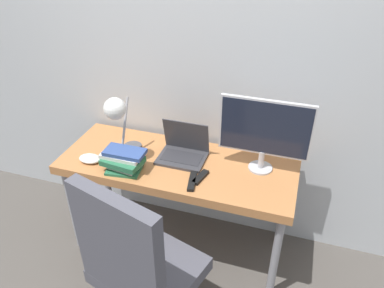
# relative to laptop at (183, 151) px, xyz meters

# --- Properties ---
(ground_plane) EXTENTS (12.00, 12.00, 0.00)m
(ground_plane) POSITION_rel_laptop_xyz_m (-0.02, -0.36, -0.80)
(ground_plane) COLOR #514C47
(wall_back) EXTENTS (8.00, 0.05, 2.60)m
(wall_back) POSITION_rel_laptop_xyz_m (-0.02, 0.29, 0.50)
(wall_back) COLOR silver
(wall_back) RESTS_ON ground_plane
(desk) EXTENTS (1.54, 0.59, 0.75)m
(desk) POSITION_rel_laptop_xyz_m (-0.02, -0.07, -0.12)
(desk) COLOR #B77542
(desk) RESTS_ON ground_plane
(laptop) EXTENTS (0.31, 0.23, 0.24)m
(laptop) POSITION_rel_laptop_xyz_m (0.00, 0.00, 0.00)
(laptop) COLOR #38383D
(laptop) RESTS_ON desk
(monitor) EXTENTS (0.55, 0.15, 0.48)m
(monitor) POSITION_rel_laptop_xyz_m (0.51, 0.03, 0.23)
(monitor) COLOR #B7B7BC
(monitor) RESTS_ON desk
(desk_lamp) EXTENTS (0.14, 0.30, 0.45)m
(desk_lamp) POSITION_rel_laptop_xyz_m (-0.37, -0.15, 0.29)
(desk_lamp) COLOR #4C4C51
(desk_lamp) RESTS_ON desk
(office_chair) EXTENTS (0.65, 0.64, 1.12)m
(office_chair) POSITION_rel_laptop_xyz_m (0.01, -0.78, -0.20)
(office_chair) COLOR black
(office_chair) RESTS_ON ground_plane
(book_stack) EXTENTS (0.28, 0.20, 0.13)m
(book_stack) POSITION_rel_laptop_xyz_m (-0.31, -0.24, 0.02)
(book_stack) COLOR #286B47
(book_stack) RESTS_ON desk
(tv_remote) EXTENTS (0.07, 0.15, 0.02)m
(tv_remote) POSITION_rel_laptop_xyz_m (0.17, -0.19, -0.04)
(tv_remote) COLOR black
(tv_remote) RESTS_ON desk
(media_remote) EXTENTS (0.07, 0.18, 0.02)m
(media_remote) POSITION_rel_laptop_xyz_m (0.14, -0.24, -0.04)
(media_remote) COLOR black
(media_remote) RESTS_ON desk
(game_controller) EXTENTS (0.15, 0.10, 0.04)m
(game_controller) POSITION_rel_laptop_xyz_m (-0.56, -0.23, -0.03)
(game_controller) COLOR white
(game_controller) RESTS_ON desk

